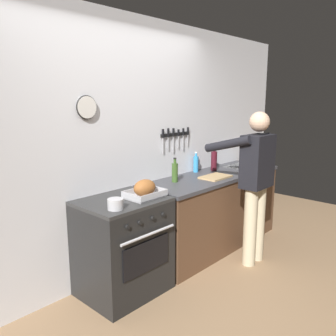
{
  "coord_description": "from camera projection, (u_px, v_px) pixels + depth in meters",
  "views": [
    {
      "loc": [
        -2.15,
        -1.35,
        1.79
      ],
      "look_at": [
        0.24,
        0.85,
        1.14
      ],
      "focal_mm": 37.15,
      "sensor_mm": 36.0,
      "label": 1
    }
  ],
  "objects": [
    {
      "name": "ground_plane",
      "position": [
        225.0,
        325.0,
        2.8
      ],
      "size": [
        8.0,
        8.0,
        0.0
      ],
      "primitive_type": "plane",
      "color": "#937251"
    },
    {
      "name": "wall_back",
      "position": [
        114.0,
        149.0,
        3.44
      ],
      "size": [
        6.0,
        0.13,
        2.6
      ],
      "color": "silver",
      "rests_on": "ground"
    },
    {
      "name": "counter_block",
      "position": [
        213.0,
        210.0,
        4.24
      ],
      "size": [
        2.03,
        0.65,
        0.9
      ],
      "color": "brown",
      "rests_on": "ground"
    },
    {
      "name": "stove",
      "position": [
        123.0,
        246.0,
        3.21
      ],
      "size": [
        0.76,
        0.67,
        0.9
      ],
      "color": "black",
      "rests_on": "ground"
    },
    {
      "name": "person_cook",
      "position": [
        255.0,
        178.0,
        3.72
      ],
      "size": [
        0.51,
        0.63,
        1.66
      ],
      "rotation": [
        0.0,
        0.0,
        1.61
      ],
      "color": "#C6B793",
      "rests_on": "ground"
    },
    {
      "name": "roasting_pan",
      "position": [
        145.0,
        190.0,
        3.18
      ],
      "size": [
        0.35,
        0.26,
        0.17
      ],
      "color": "#B7B7BC",
      "rests_on": "stove"
    },
    {
      "name": "saucepan",
      "position": [
        116.0,
        204.0,
        2.84
      ],
      "size": [
        0.13,
        0.13,
        0.09
      ],
      "color": "#B7B7BC",
      "rests_on": "stove"
    },
    {
      "name": "cutting_board",
      "position": [
        216.0,
        177.0,
        3.97
      ],
      "size": [
        0.36,
        0.24,
        0.02
      ],
      "primitive_type": "cube",
      "color": "tan",
      "rests_on": "counter_block"
    },
    {
      "name": "bottle_wine_red",
      "position": [
        214.0,
        160.0,
        4.35
      ],
      "size": [
        0.08,
        0.08,
        0.31
      ],
      "color": "#47141E",
      "rests_on": "counter_block"
    },
    {
      "name": "bottle_dish_soap",
      "position": [
        196.0,
        164.0,
        4.26
      ],
      "size": [
        0.06,
        0.06,
        0.25
      ],
      "color": "#338CCC",
      "rests_on": "counter_block"
    },
    {
      "name": "bottle_olive_oil",
      "position": [
        175.0,
        172.0,
        3.75
      ],
      "size": [
        0.07,
        0.07,
        0.27
      ],
      "color": "#385623",
      "rests_on": "counter_block"
    }
  ]
}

